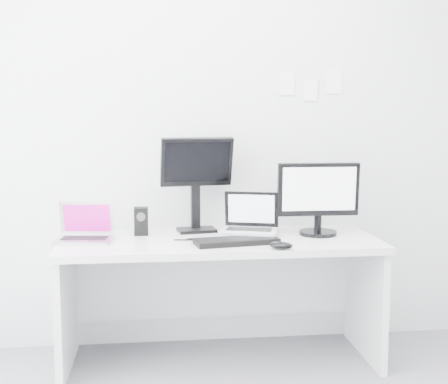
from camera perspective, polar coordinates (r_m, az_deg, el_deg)
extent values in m
plane|color=silver|center=(3.73, -0.96, 6.06)|extent=(3.60, 0.00, 3.60)
cube|color=silver|center=(3.55, -0.36, -10.19)|extent=(1.80, 0.70, 0.73)
cube|color=#A6A6AB|center=(3.43, -13.09, -2.75)|extent=(0.33, 0.26, 0.23)
cube|color=black|center=(3.58, -7.81, -2.74)|extent=(0.08, 0.08, 0.16)
cube|color=silver|center=(3.47, 2.37, -2.16)|extent=(0.37, 0.33, 0.26)
cube|color=black|center=(3.62, -2.63, 0.81)|extent=(0.45, 0.22, 0.59)
cube|color=black|center=(3.57, 8.90, -0.54)|extent=(0.48, 0.23, 0.44)
cube|color=black|center=(3.31, 1.19, -4.65)|extent=(0.48, 0.24, 0.03)
ellipsoid|color=black|center=(3.20, 5.41, -5.03)|extent=(0.14, 0.12, 0.04)
cube|color=white|center=(3.80, 5.92, 10.12)|extent=(0.10, 0.00, 0.14)
cube|color=white|center=(3.83, 8.13, 9.46)|extent=(0.09, 0.00, 0.13)
cube|color=white|center=(3.88, 10.33, 10.13)|extent=(0.10, 0.00, 0.14)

